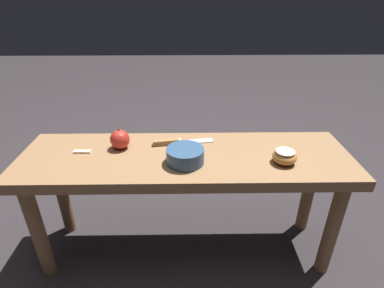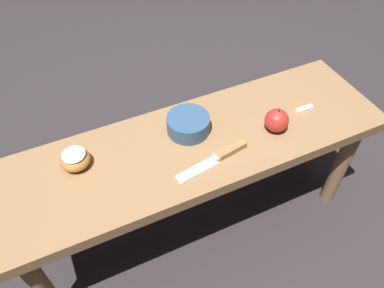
{
  "view_description": "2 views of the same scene",
  "coord_description": "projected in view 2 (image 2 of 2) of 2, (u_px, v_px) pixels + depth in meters",
  "views": [
    {
      "loc": [
        0.01,
        -0.95,
        1.03
      ],
      "look_at": [
        0.02,
        0.03,
        0.5
      ],
      "focal_mm": 28.0,
      "sensor_mm": 36.0,
      "label": 1
    },
    {
      "loc": [
        0.33,
        0.69,
        1.31
      ],
      "look_at": [
        0.02,
        0.03,
        0.5
      ],
      "focal_mm": 35.0,
      "sensor_mm": 36.0,
      "label": 2
    }
  ],
  "objects": [
    {
      "name": "wooden_bench",
      "position": [
        195.0,
        157.0,
        1.18
      ],
      "size": [
        1.22,
        0.36,
        0.47
      ],
      "color": "olive",
      "rests_on": "ground_plane"
    },
    {
      "name": "bowl",
      "position": [
        189.0,
        124.0,
        1.14
      ],
      "size": [
        0.13,
        0.13,
        0.05
      ],
      "color": "#335175",
      "rests_on": "wooden_bench"
    },
    {
      "name": "ground_plane",
      "position": [
        195.0,
        222.0,
        1.48
      ],
      "size": [
        8.0,
        8.0,
        0.0
      ],
      "primitive_type": "plane",
      "color": "#2D282B"
    },
    {
      "name": "apple_slice_near_knife",
      "position": [
        305.0,
        109.0,
        1.22
      ],
      "size": [
        0.06,
        0.02,
        0.01
      ],
      "color": "silver",
      "rests_on": "wooden_bench"
    },
    {
      "name": "knife",
      "position": [
        222.0,
        155.0,
        1.08
      ],
      "size": [
        0.24,
        0.07,
        0.02
      ],
      "rotation": [
        0.0,
        0.0,
        0.16
      ],
      "color": "silver",
      "rests_on": "wooden_bench"
    },
    {
      "name": "apple_whole",
      "position": [
        277.0,
        120.0,
        1.14
      ],
      "size": [
        0.07,
        0.07,
        0.08
      ],
      "color": "red",
      "rests_on": "wooden_bench"
    },
    {
      "name": "apple_cut",
      "position": [
        75.0,
        160.0,
        1.05
      ],
      "size": [
        0.08,
        0.08,
        0.05
      ],
      "color": "#B27233",
      "rests_on": "wooden_bench"
    }
  ]
}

